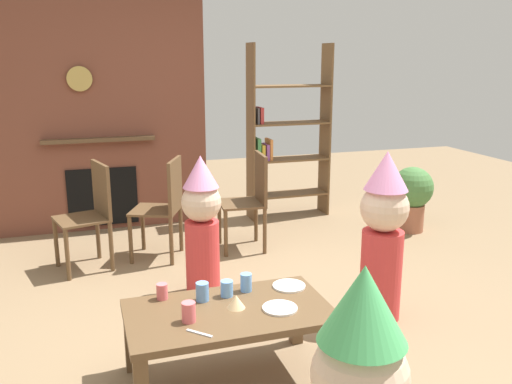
# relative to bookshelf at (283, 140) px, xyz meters

# --- Properties ---
(ground_plane) EXTENTS (12.00, 12.00, 0.00)m
(ground_plane) POSITION_rel_bookshelf_xyz_m (-1.11, -2.40, -0.87)
(ground_plane) COLOR #846B4C
(brick_fireplace_feature) EXTENTS (2.20, 0.28, 2.40)m
(brick_fireplace_feature) POSITION_rel_bookshelf_xyz_m (-1.95, 0.20, 0.32)
(brick_fireplace_feature) COLOR brown
(brick_fireplace_feature) RESTS_ON ground_plane
(bookshelf) EXTENTS (0.90, 0.28, 1.90)m
(bookshelf) POSITION_rel_bookshelf_xyz_m (0.00, 0.00, 0.00)
(bookshelf) COLOR brown
(bookshelf) RESTS_ON ground_plane
(coffee_table) EXTENTS (1.11, 0.63, 0.43)m
(coffee_table) POSITION_rel_bookshelf_xyz_m (-1.42, -2.94, -0.51)
(coffee_table) COLOR brown
(coffee_table) RESTS_ON ground_plane
(paper_cup_near_left) EXTENTS (0.07, 0.07, 0.11)m
(paper_cup_near_left) POSITION_rel_bookshelf_xyz_m (-1.53, -2.79, -0.39)
(paper_cup_near_left) COLOR #669EE0
(paper_cup_near_left) RESTS_ON coffee_table
(paper_cup_near_right) EXTENTS (0.07, 0.07, 0.11)m
(paper_cup_near_right) POSITION_rel_bookshelf_xyz_m (-1.26, -2.74, -0.39)
(paper_cup_near_right) COLOR #669EE0
(paper_cup_near_right) RESTS_ON coffee_table
(paper_cup_center) EXTENTS (0.07, 0.07, 0.11)m
(paper_cup_center) POSITION_rel_bookshelf_xyz_m (-1.65, -3.01, -0.39)
(paper_cup_center) COLOR #E5666B
(paper_cup_center) RESTS_ON coffee_table
(paper_cup_far_left) EXTENTS (0.07, 0.07, 0.09)m
(paper_cup_far_left) POSITION_rel_bookshelf_xyz_m (-1.39, -2.77, -0.40)
(paper_cup_far_left) COLOR #669EE0
(paper_cup_far_left) RESTS_ON coffee_table
(paper_cup_far_right) EXTENTS (0.06, 0.06, 0.09)m
(paper_cup_far_right) POSITION_rel_bookshelf_xyz_m (-1.75, -2.70, -0.40)
(paper_cup_far_right) COLOR #E5666B
(paper_cup_far_right) RESTS_ON coffee_table
(paper_plate_front) EXTENTS (0.20, 0.20, 0.01)m
(paper_plate_front) POSITION_rel_bookshelf_xyz_m (-1.00, -2.76, -0.44)
(paper_plate_front) COLOR white
(paper_plate_front) RESTS_ON coffee_table
(paper_plate_rear) EXTENTS (0.19, 0.19, 0.01)m
(paper_plate_rear) POSITION_rel_bookshelf_xyz_m (-1.16, -3.02, -0.44)
(paper_plate_rear) COLOR white
(paper_plate_rear) RESTS_ON coffee_table
(birthday_cake_slice) EXTENTS (0.10, 0.10, 0.07)m
(birthday_cake_slice) POSITION_rel_bookshelf_xyz_m (-1.38, -2.93, -0.41)
(birthday_cake_slice) COLOR #EAC68C
(birthday_cake_slice) RESTS_ON coffee_table
(table_fork) EXTENTS (0.12, 0.12, 0.01)m
(table_fork) POSITION_rel_bookshelf_xyz_m (-1.63, -3.15, -0.44)
(table_fork) COLOR silver
(table_fork) RESTS_ON coffee_table
(child_in_pink) EXTENTS (0.32, 0.32, 1.17)m
(child_in_pink) POSITION_rel_bookshelf_xyz_m (-0.24, -2.53, -0.25)
(child_in_pink) COLOR #D13838
(child_in_pink) RESTS_ON ground_plane
(child_by_the_chairs) EXTENTS (0.30, 0.30, 1.07)m
(child_by_the_chairs) POSITION_rel_bookshelf_xyz_m (-1.31, -1.77, -0.31)
(child_by_the_chairs) COLOR #D13838
(child_by_the_chairs) RESTS_ON ground_plane
(dining_chair_left) EXTENTS (0.49, 0.49, 0.90)m
(dining_chair_left) POSITION_rel_bookshelf_xyz_m (-2.08, -0.95, -0.36)
(dining_chair_left) COLOR brown
(dining_chair_left) RESTS_ON ground_plane
(dining_chair_middle) EXTENTS (0.53, 0.53, 0.90)m
(dining_chair_middle) POSITION_rel_bookshelf_xyz_m (-1.45, -0.92, -0.36)
(dining_chair_middle) COLOR brown
(dining_chair_middle) RESTS_ON ground_plane
(dining_chair_right) EXTENTS (0.43, 0.43, 0.90)m
(dining_chair_right) POSITION_rel_bookshelf_xyz_m (-0.66, -0.91, -0.36)
(dining_chair_right) COLOR brown
(dining_chair_right) RESTS_ON ground_plane
(potted_plant_tall) EXTENTS (0.42, 0.42, 0.67)m
(potted_plant_tall) POSITION_rel_bookshelf_xyz_m (1.07, -0.92, -0.48)
(potted_plant_tall) COLOR #9E5B42
(potted_plant_tall) RESTS_ON ground_plane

